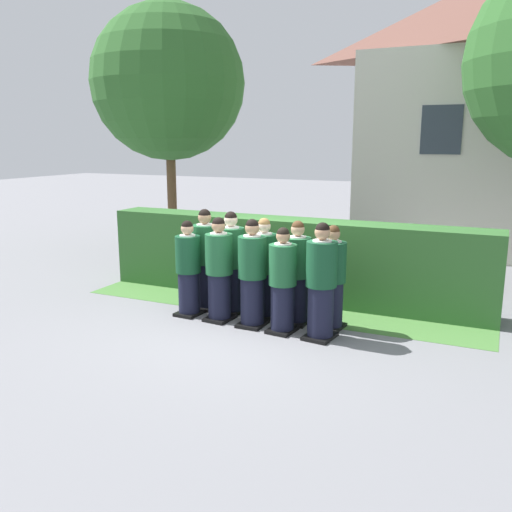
{
  "coord_description": "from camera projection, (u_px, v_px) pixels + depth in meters",
  "views": [
    {
      "loc": [
        3.41,
        -7.2,
        2.8
      ],
      "look_at": [
        0.0,
        0.23,
        1.05
      ],
      "focal_mm": 38.13,
      "sensor_mm": 36.0,
      "label": 1
    }
  ],
  "objects": [
    {
      "name": "ground_plane",
      "position": [
        250.0,
        325.0,
        8.37
      ],
      "size": [
        60.0,
        60.0,
        0.0
      ],
      "primitive_type": "plane",
      "color": "slate"
    },
    {
      "name": "student_front_row_0",
      "position": [
        188.0,
        271.0,
        8.74
      ],
      "size": [
        0.4,
        0.5,
        1.55
      ],
      "color": "black",
      "rests_on": "ground"
    },
    {
      "name": "student_front_row_1",
      "position": [
        219.0,
        272.0,
        8.48
      ],
      "size": [
        0.43,
        0.5,
        1.64
      ],
      "color": "black",
      "rests_on": "ground"
    },
    {
      "name": "student_front_row_2",
      "position": [
        252.0,
        276.0,
        8.21
      ],
      "size": [
        0.43,
        0.52,
        1.66
      ],
      "color": "black",
      "rests_on": "ground"
    },
    {
      "name": "student_front_row_3",
      "position": [
        283.0,
        283.0,
        7.95
      ],
      "size": [
        0.41,
        0.52,
        1.57
      ],
      "color": "black",
      "rests_on": "ground"
    },
    {
      "name": "student_front_row_4",
      "position": [
        321.0,
        284.0,
        7.67
      ],
      "size": [
        0.45,
        0.56,
        1.69
      ],
      "color": "black",
      "rests_on": "ground"
    },
    {
      "name": "student_rear_row_0",
      "position": [
        206.0,
        262.0,
        9.09
      ],
      "size": [
        0.44,
        0.49,
        1.69
      ],
      "color": "black",
      "rests_on": "ground"
    },
    {
      "name": "student_rear_row_1",
      "position": [
        231.0,
        265.0,
        8.85
      ],
      "size": [
        0.44,
        0.52,
        1.68
      ],
      "color": "black",
      "rests_on": "ground"
    },
    {
      "name": "student_rear_row_2",
      "position": [
        264.0,
        271.0,
        8.63
      ],
      "size": [
        0.42,
        0.49,
        1.61
      ],
      "color": "black",
      "rests_on": "ground"
    },
    {
      "name": "student_rear_row_3",
      "position": [
        297.0,
        275.0,
        8.33
      ],
      "size": [
        0.42,
        0.46,
        1.61
      ],
      "color": "black",
      "rests_on": "ground"
    },
    {
      "name": "student_rear_row_4",
      "position": [
        332.0,
        280.0,
        8.09
      ],
      "size": [
        0.42,
        0.5,
        1.58
      ],
      "color": "black",
      "rests_on": "ground"
    },
    {
      "name": "hedge",
      "position": [
        289.0,
        259.0,
        9.7
      ],
      "size": [
        7.03,
        0.7,
        1.44
      ],
      "color": "#33662D",
      "rests_on": "ground"
    },
    {
      "name": "oak_tree_left",
      "position": [
        168.0,
        83.0,
        13.6
      ],
      "size": [
        3.85,
        3.85,
        6.13
      ],
      "color": "brown",
      "rests_on": "ground"
    },
    {
      "name": "lawn_strip",
      "position": [
        272.0,
        310.0,
        9.14
      ],
      "size": [
        7.03,
        0.9,
        0.01
      ],
      "primitive_type": "cube",
      "color": "#477A38",
      "rests_on": "ground"
    }
  ]
}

